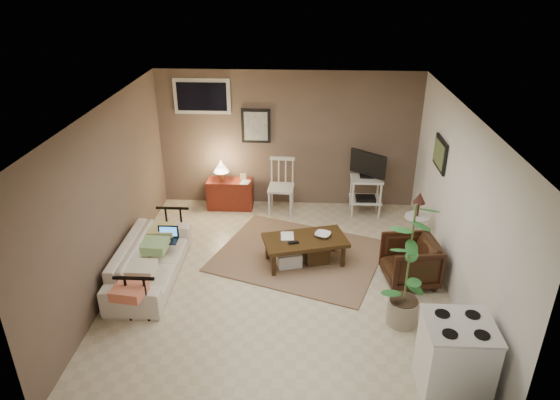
# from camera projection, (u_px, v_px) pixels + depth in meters

# --- Properties ---
(floor) EXTENTS (5.00, 5.00, 0.00)m
(floor) POSITION_uv_depth(u_px,v_px,m) (281.00, 280.00, 6.91)
(floor) COLOR #C1B293
(floor) RESTS_ON ground
(art_back) EXTENTS (0.50, 0.03, 0.60)m
(art_back) POSITION_uv_depth(u_px,v_px,m) (256.00, 126.00, 8.54)
(art_back) COLOR black
(art_right) EXTENTS (0.03, 0.60, 0.45)m
(art_right) POSITION_uv_depth(u_px,v_px,m) (440.00, 154.00, 7.10)
(art_right) COLOR black
(window) EXTENTS (0.96, 0.03, 0.60)m
(window) POSITION_uv_depth(u_px,v_px,m) (202.00, 96.00, 8.37)
(window) COLOR silver
(rug) EXTENTS (2.81, 2.53, 0.02)m
(rug) POSITION_uv_depth(u_px,v_px,m) (298.00, 255.00, 7.48)
(rug) COLOR #82624B
(rug) RESTS_ON floor
(coffee_table) EXTENTS (1.29, 0.90, 0.44)m
(coffee_table) POSITION_uv_depth(u_px,v_px,m) (304.00, 249.00, 7.19)
(coffee_table) COLOR #33210E
(coffee_table) RESTS_ON floor
(sofa) EXTENTS (0.55, 1.90, 0.74)m
(sofa) POSITION_uv_depth(u_px,v_px,m) (149.00, 254.00, 6.82)
(sofa) COLOR beige
(sofa) RESTS_ON floor
(sofa_pillows) EXTENTS (0.36, 1.80, 0.13)m
(sofa_pillows) POSITION_uv_depth(u_px,v_px,m) (147.00, 258.00, 6.59)
(sofa_pillows) COLOR beige
(sofa_pillows) RESTS_ON sofa
(sofa_end_rails) EXTENTS (0.51, 1.89, 0.64)m
(sofa_end_rails) POSITION_uv_depth(u_px,v_px,m) (158.00, 258.00, 6.84)
(sofa_end_rails) COLOR black
(sofa_end_rails) RESTS_ON floor
(laptop) EXTENTS (0.29, 0.21, 0.20)m
(laptop) POSITION_uv_depth(u_px,v_px,m) (168.00, 236.00, 7.06)
(laptop) COLOR black
(laptop) RESTS_ON sofa
(red_console) EXTENTS (0.79, 0.35, 0.92)m
(red_console) POSITION_uv_depth(u_px,v_px,m) (229.00, 191.00, 8.83)
(red_console) COLOR maroon
(red_console) RESTS_ON floor
(spindle_chair) EXTENTS (0.45, 0.45, 0.96)m
(spindle_chair) POSITION_uv_depth(u_px,v_px,m) (281.00, 188.00, 8.65)
(spindle_chair) COLOR silver
(spindle_chair) RESTS_ON floor
(tv_stand) EXTENTS (0.56, 0.47, 1.13)m
(tv_stand) POSITION_uv_depth(u_px,v_px,m) (366.00, 182.00, 8.49)
(tv_stand) COLOR silver
(tv_stand) RESTS_ON floor
(side_table) EXTENTS (0.36, 0.36, 0.96)m
(side_table) POSITION_uv_depth(u_px,v_px,m) (417.00, 215.00, 7.39)
(side_table) COLOR silver
(side_table) RESTS_ON floor
(armchair) EXTENTS (0.72, 0.76, 0.69)m
(armchair) POSITION_uv_depth(u_px,v_px,m) (410.00, 259.00, 6.75)
(armchair) COLOR black
(armchair) RESTS_ON floor
(potted_plant) EXTENTS (0.41, 0.41, 1.64)m
(potted_plant) POSITION_uv_depth(u_px,v_px,m) (409.00, 262.00, 5.73)
(potted_plant) COLOR #A29681
(potted_plant) RESTS_ON floor
(stove) EXTENTS (0.66, 0.62, 0.87)m
(stove) POSITION_uv_depth(u_px,v_px,m) (455.00, 358.00, 4.95)
(stove) COLOR white
(stove) RESTS_ON floor
(bowl) EXTENTS (0.23, 0.12, 0.22)m
(bowl) POSITION_uv_depth(u_px,v_px,m) (323.00, 230.00, 7.13)
(bowl) COLOR #33210E
(bowl) RESTS_ON coffee_table
(book_table) EXTENTS (0.18, 0.03, 0.25)m
(book_table) POSITION_uv_depth(u_px,v_px,m) (281.00, 229.00, 7.11)
(book_table) COLOR #33210E
(book_table) RESTS_ON coffee_table
(book_console) EXTENTS (0.16, 0.05, 0.21)m
(book_console) POSITION_uv_depth(u_px,v_px,m) (241.00, 177.00, 8.61)
(book_console) COLOR #33210E
(book_console) RESTS_ON red_console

